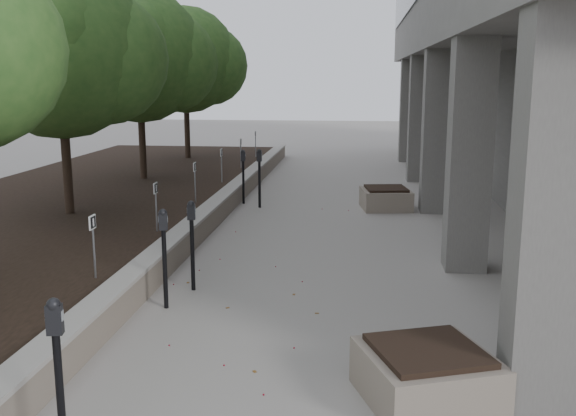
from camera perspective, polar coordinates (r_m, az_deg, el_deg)
The scene contains 19 objects.
retaining_wall at distance 15.19m, azimuth -6.58°, elevation -0.45°, with size 0.39×26.00×0.50m, color gray, non-canonical shape.
planting_bed at distance 16.41m, azimuth -19.19°, elevation -0.30°, with size 7.00×26.00×0.40m, color black.
crabapple_tree_3 at distance 14.90m, azimuth -19.12°, elevation 9.91°, with size 4.60×4.00×5.44m, color #2E5721, non-canonical shape.
crabapple_tree_4 at distance 19.54m, azimuth -12.79°, elevation 10.46°, with size 4.60×4.00×5.44m, color #2E5721, non-canonical shape.
crabapple_tree_5 at distance 24.32m, azimuth -8.90°, elevation 10.74°, with size 4.60×4.00×5.44m, color #2E5721, non-canonical shape.
parking_sign_3 at distance 10.09m, azimuth -16.56°, elevation -3.26°, with size 0.04×0.22×0.96m, color black, non-canonical shape.
parking_sign_4 at distance 12.84m, azimuth -11.41°, elevation 0.07°, with size 0.04×0.22×0.96m, color black, non-canonical shape.
parking_sign_5 at distance 15.67m, azimuth -8.10°, elevation 2.22°, with size 0.04×0.22×0.96m, color black, non-canonical shape.
parking_sign_6 at distance 18.56m, azimuth -5.81°, elevation 3.70°, with size 0.04×0.22×0.96m, color black, non-canonical shape.
parking_sign_7 at distance 21.48m, azimuth -4.13°, elevation 4.77°, with size 0.04×0.22×0.96m, color black, non-canonical shape.
parking_sign_8 at distance 24.42m, azimuth -2.85°, elevation 5.59°, with size 0.04×0.22×0.96m, color black, non-canonical shape.
parking_meter_1 at distance 6.12m, azimuth -19.30°, elevation -14.22°, with size 0.15×0.11×1.54m, color black, non-canonical shape.
parking_meter_2 at distance 10.44m, azimuth -8.34°, elevation -3.28°, with size 0.14×0.10×1.45m, color black, non-canonical shape.
parking_meter_3 at distance 9.69m, azimuth -10.71°, elevation -4.39°, with size 0.15×0.11×1.49m, color black, non-canonical shape.
parking_meter_4 at distance 16.88m, azimuth -2.50°, elevation 2.58°, with size 0.15×0.11×1.53m, color black, non-canonical shape.
parking_meter_5 at distance 17.45m, azimuth -3.92°, elevation 2.73°, with size 0.14×0.10×1.45m, color black, non-canonical shape.
planter_front at distance 7.20m, azimuth 12.01°, elevation -13.97°, with size 1.27×1.27×0.59m, color gray, non-canonical shape.
planter_back at distance 16.98m, azimuth 8.52°, elevation 0.87°, with size 1.20×1.20×0.56m, color gray, non-canonical shape.
berry_scatter at distance 11.12m, azimuth -2.44°, elevation -6.08°, with size 3.30×14.10×0.02m, color maroon, non-canonical shape.
Camera 1 is at (1.54, -5.48, 3.35)m, focal length 40.81 mm.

